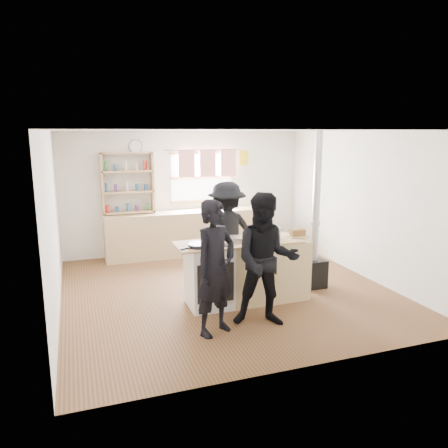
{
  "coord_description": "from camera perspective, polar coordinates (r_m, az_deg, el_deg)",
  "views": [
    {
      "loc": [
        -2.21,
        -6.25,
        2.48
      ],
      "look_at": [
        -0.07,
        -0.1,
        1.1
      ],
      "focal_mm": 35.0,
      "sensor_mm": 36.0,
      "label": 1
    }
  ],
  "objects": [
    {
      "name": "person_near_right",
      "position": [
        5.61,
        5.52,
        -4.75
      ],
      "size": [
        1.02,
        0.91,
        1.74
      ],
      "primitive_type": "imported",
      "rotation": [
        0.0,
        0.0,
        -0.35
      ],
      "color": "black",
      "rests_on": "ground"
    },
    {
      "name": "stockpot_stove",
      "position": [
        6.24,
        -1.71,
        -1.57
      ],
      "size": [
        0.25,
        0.25,
        0.2
      ],
      "color": "silver",
      "rests_on": "cooking_island"
    },
    {
      "name": "person_far",
      "position": [
        7.16,
        0.34,
        -1.21
      ],
      "size": [
        1.21,
        0.86,
        1.7
      ],
      "primitive_type": "imported",
      "rotation": [
        0.0,
        0.0,
        3.37
      ],
      "color": "black",
      "rests_on": "ground"
    },
    {
      "name": "thermos",
      "position": [
        9.17,
        1.54,
        3.02
      ],
      "size": [
        0.1,
        0.1,
        0.31
      ],
      "primitive_type": "cylinder",
      "color": "silver",
      "rests_on": "back_counter"
    },
    {
      "name": "bread_board",
      "position": [
        6.63,
        9.58,
        -1.26
      ],
      "size": [
        0.28,
        0.2,
        0.12
      ],
      "color": "tan",
      "rests_on": "cooking_island"
    },
    {
      "name": "stockpot_counter",
      "position": [
        6.5,
        6.3,
        -1.09
      ],
      "size": [
        0.26,
        0.26,
        0.2
      ],
      "color": "#B1B1B3",
      "rests_on": "cooking_island"
    },
    {
      "name": "back_counter",
      "position": [
        8.98,
        -4.48,
        -1.13
      ],
      "size": [
        3.4,
        0.55,
        0.9
      ],
      "primitive_type": "cube",
      "color": "tan",
      "rests_on": "ground"
    },
    {
      "name": "flue_heater",
      "position": [
        7.17,
        11.72,
        -3.0
      ],
      "size": [
        0.35,
        0.35,
        2.5
      ],
      "color": "black",
      "rests_on": "ground"
    },
    {
      "name": "person_near_left",
      "position": [
        5.36,
        -1.14,
        -5.77
      ],
      "size": [
        0.73,
        0.64,
        1.69
      ],
      "primitive_type": "imported",
      "rotation": [
        0.0,
        0.0,
        0.48
      ],
      "color": "black",
      "rests_on": "ground"
    },
    {
      "name": "roast_tray",
      "position": [
        6.25,
        2.14,
        -1.99
      ],
      "size": [
        0.42,
        0.33,
        0.08
      ],
      "color": "silver",
      "rests_on": "cooking_island"
    },
    {
      "name": "cooking_island",
      "position": [
        6.48,
        3.08,
        -6.14
      ],
      "size": [
        1.97,
        0.64,
        0.93
      ],
      "color": "white",
      "rests_on": "ground"
    },
    {
      "name": "ground",
      "position": [
        7.08,
        0.24,
        -8.59
      ],
      "size": [
        5.0,
        5.0,
        0.01
      ],
      "primitive_type": "cube",
      "color": "brown",
      "rests_on": "ground"
    },
    {
      "name": "shelving_unit",
      "position": [
        8.7,
        -12.49,
        5.3
      ],
      "size": [
        1.0,
        0.28,
        1.2
      ],
      "color": "tan",
      "rests_on": "back_counter"
    },
    {
      "name": "skillet_greens",
      "position": [
        5.99,
        -3.3,
        -2.77
      ],
      "size": [
        0.4,
        0.4,
        0.05
      ],
      "color": "black",
      "rests_on": "cooking_island"
    }
  ]
}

